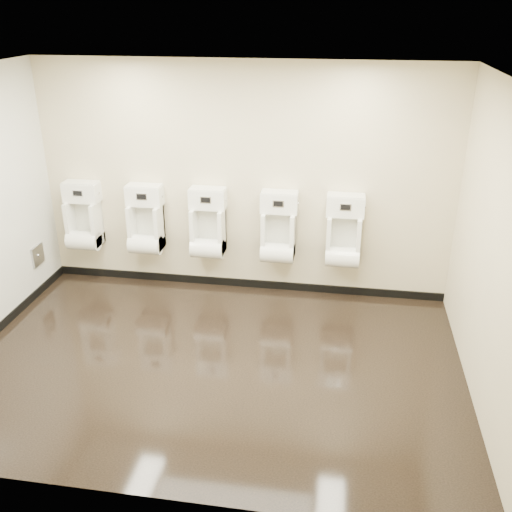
{
  "coord_description": "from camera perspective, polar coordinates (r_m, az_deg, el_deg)",
  "views": [
    {
      "loc": [
        1.2,
        -4.71,
        3.36
      ],
      "look_at": [
        0.36,
        0.55,
        0.98
      ],
      "focal_mm": 40.0,
      "sensor_mm": 36.0,
      "label": 1
    }
  ],
  "objects": [
    {
      "name": "right_wall",
      "position": [
        5.27,
        22.64,
        0.26
      ],
      "size": [
        0.02,
        3.5,
        2.8
      ],
      "primitive_type": "cube",
      "color": "beige",
      "rests_on": "ground"
    },
    {
      "name": "front_wall",
      "position": [
        3.75,
        -11.13,
        -7.96
      ],
      "size": [
        5.0,
        0.02,
        2.8
      ],
      "primitive_type": "cube",
      "color": "beige",
      "rests_on": "ground"
    },
    {
      "name": "ceiling",
      "position": [
        4.9,
        -5.4,
        17.39
      ],
      "size": [
        5.0,
        3.5,
        0.0
      ],
      "primitive_type": "cube",
      "color": "silver"
    },
    {
      "name": "access_panel",
      "position": [
        7.53,
        -21.0,
        0.07
      ],
      "size": [
        0.04,
        0.25,
        0.25
      ],
      "color": "#9E9EA3",
      "rests_on": "left_wall"
    },
    {
      "name": "urinal_1",
      "position": [
        7.21,
        -10.97,
        3.12
      ],
      "size": [
        0.45,
        0.34,
        0.84
      ],
      "color": "white",
      "rests_on": "back_wall"
    },
    {
      "name": "urinal_2",
      "position": [
        6.99,
        -4.83,
        2.79
      ],
      "size": [
        0.45,
        0.34,
        0.84
      ],
      "color": "white",
      "rests_on": "back_wall"
    },
    {
      "name": "urinal_4",
      "position": [
        6.8,
        8.76,
        1.97
      ],
      "size": [
        0.45,
        0.34,
        0.84
      ],
      "color": "white",
      "rests_on": "back_wall"
    },
    {
      "name": "urinal_0",
      "position": [
        7.53,
        -16.86,
        3.39
      ],
      "size": [
        0.45,
        0.34,
        0.84
      ],
      "color": "white",
      "rests_on": "back_wall"
    },
    {
      "name": "ground",
      "position": [
        5.92,
        -4.34,
        -10.64
      ],
      "size": [
        5.0,
        3.5,
        0.0
      ],
      "primitive_type": "cube",
      "color": "black",
      "rests_on": "ground"
    },
    {
      "name": "back_wall",
      "position": [
        6.86,
        -1.36,
        7.46
      ],
      "size": [
        5.0,
        0.02,
        2.8
      ],
      "primitive_type": "cube",
      "color": "beige",
      "rests_on": "ground"
    },
    {
      "name": "skirting_back",
      "position": [
        7.35,
        -1.28,
        -2.7
      ],
      "size": [
        5.0,
        0.02,
        0.1
      ],
      "primitive_type": "cube",
      "color": "black",
      "rests_on": "ground"
    },
    {
      "name": "urinal_3",
      "position": [
        6.84,
        2.26,
        2.38
      ],
      "size": [
        0.45,
        0.34,
        0.84
      ],
      "color": "white",
      "rests_on": "back_wall"
    }
  ]
}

